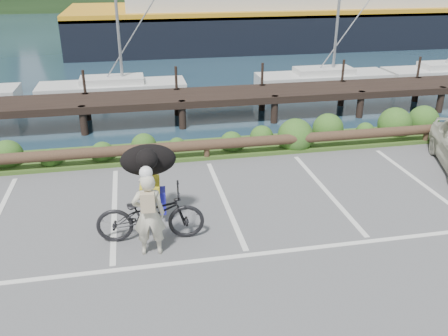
{
  "coord_description": "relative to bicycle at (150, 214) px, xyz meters",
  "views": [
    {
      "loc": [
        -1.98,
        -7.98,
        5.29
      ],
      "look_at": [
        -0.12,
        1.42,
        1.1
      ],
      "focal_mm": 38.0,
      "sensor_mm": 36.0,
      "label": 1
    }
  ],
  "objects": [
    {
      "name": "ground",
      "position": [
        1.81,
        -0.58,
        -0.57
      ],
      "size": [
        72.0,
        72.0,
        0.0
      ],
      "primitive_type": "plane",
      "color": "#515254"
    },
    {
      "name": "vegetation_strip",
      "position": [
        1.81,
        4.72,
        -0.52
      ],
      "size": [
        34.0,
        1.6,
        0.1
      ],
      "primitive_type": "cube",
      "color": "#3D5B21",
      "rests_on": "ground"
    },
    {
      "name": "log_rail",
      "position": [
        1.81,
        4.02,
        -0.57
      ],
      "size": [
        32.0,
        0.3,
        0.6
      ],
      "primitive_type": null,
      "color": "#443021",
      "rests_on": "ground"
    },
    {
      "name": "bicycle",
      "position": [
        0.0,
        0.0,
        0.0
      ],
      "size": [
        2.24,
        0.91,
        1.15
      ],
      "primitive_type": "imported",
      "rotation": [
        0.0,
        0.0,
        1.5
      ],
      "color": "black",
      "rests_on": "ground"
    },
    {
      "name": "cyclist",
      "position": [
        -0.04,
        -0.51,
        0.28
      ],
      "size": [
        0.65,
        0.45,
        1.71
      ],
      "primitive_type": "imported",
      "rotation": [
        0.0,
        0.0,
        3.07
      ],
      "color": "beige",
      "rests_on": "ground"
    },
    {
      "name": "dog",
      "position": [
        0.05,
        0.7,
        0.91
      ],
      "size": [
        0.65,
        1.2,
        0.67
      ],
      "primitive_type": "ellipsoid",
      "rotation": [
        0.0,
        0.0,
        1.5
      ],
      "color": "black",
      "rests_on": "bicycle"
    }
  ]
}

